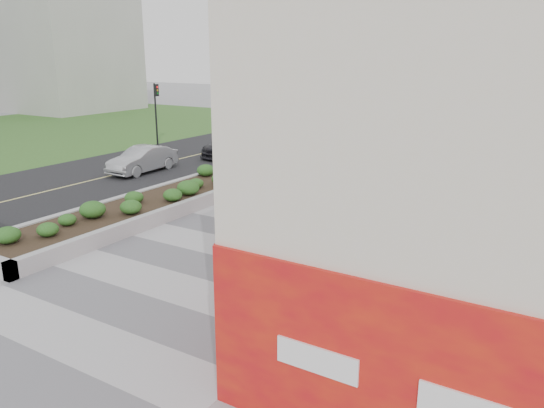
{
  "coord_description": "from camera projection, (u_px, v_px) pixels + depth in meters",
  "views": [
    {
      "loc": [
        9.23,
        -9.64,
        6.09
      ],
      "look_at": [
        -0.01,
        5.31,
        1.1
      ],
      "focal_mm": 35.0,
      "sensor_mm": 36.0,
      "label": 1
    }
  ],
  "objects": [
    {
      "name": "car_dark",
      "position": [
        234.0,
        144.0,
        32.64
      ],
      "size": [
        2.22,
        5.02,
        1.43
      ],
      "primitive_type": "imported",
      "rotation": [
        0.0,
        0.0,
        -0.04
      ],
      "color": "black",
      "rests_on": "ground"
    },
    {
      "name": "skateboarder",
      "position": [
        334.0,
        179.0,
        23.58
      ],
      "size": [
        0.52,
        0.74,
        1.39
      ],
      "rotation": [
        0.0,
        0.0,
        0.4
      ],
      "color": "beige",
      "rests_on": "ground"
    },
    {
      "name": "manhole_cover",
      "position": [
        247.0,
        258.0,
        16.41
      ],
      "size": [
        0.44,
        0.44,
        0.01
      ],
      "primitive_type": "cylinder",
      "color": "#595654",
      "rests_on": "ground"
    },
    {
      "name": "ground",
      "position": [
        169.0,
        289.0,
        14.21
      ],
      "size": [
        160.0,
        160.0,
        0.0
      ],
      "primitive_type": "plane",
      "color": "gray",
      "rests_on": "ground"
    },
    {
      "name": "traffic_signal_far",
      "position": [
        156.0,
        105.0,
        35.68
      ],
      "size": [
        0.33,
        0.28,
        4.2
      ],
      "color": "black",
      "rests_on": "ground"
    },
    {
      "name": "planter",
      "position": [
        184.0,
        192.0,
        22.61
      ],
      "size": [
        3.0,
        18.0,
        0.9
      ],
      "color": "#9E9EA0",
      "rests_on": "ground"
    },
    {
      "name": "street",
      "position": [
        83.0,
        182.0,
        26.01
      ],
      "size": [
        10.0,
        40.0,
        0.0
      ],
      "primitive_type": "cube",
      "color": "black",
      "rests_on": "ground"
    },
    {
      "name": "building",
      "position": [
        518.0,
        122.0,
        16.94
      ],
      "size": [
        6.04,
        24.08,
        8.0
      ],
      "color": "beige",
      "rests_on": "ground"
    },
    {
      "name": "distant_bldg_north_l",
      "position": [
        468.0,
        17.0,
        59.02
      ],
      "size": [
        16.0,
        12.0,
        20.0
      ],
      "primitive_type": "cube",
      "color": "#ADAAA3",
      "rests_on": "ground"
    },
    {
      "name": "walkway",
      "position": [
        234.0,
        254.0,
        16.67
      ],
      "size": [
        8.0,
        36.0,
        0.01
      ],
      "primitive_type": "cube",
      "color": "#A8A8AD",
      "rests_on": "ground"
    },
    {
      "name": "traffic_signal_near",
      "position": [
        277.0,
        112.0,
        31.44
      ],
      "size": [
        0.33,
        0.28,
        4.2
      ],
      "color": "black",
      "rests_on": "ground"
    },
    {
      "name": "car_silver",
      "position": [
        143.0,
        159.0,
        28.12
      ],
      "size": [
        1.58,
        4.2,
        1.37
      ],
      "primitive_type": "imported",
      "rotation": [
        0.0,
        0.0,
        0.03
      ],
      "color": "#AAACB2",
      "rests_on": "ground"
    },
    {
      "name": "distant_bldg_west_a",
      "position": [
        43.0,
        8.0,
        58.52
      ],
      "size": [
        18.0,
        12.0,
        22.0
      ],
      "primitive_type": "cube",
      "color": "#ADAAA3",
      "rests_on": "ground"
    }
  ]
}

